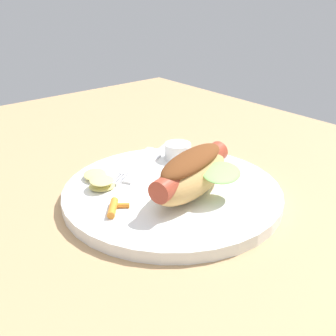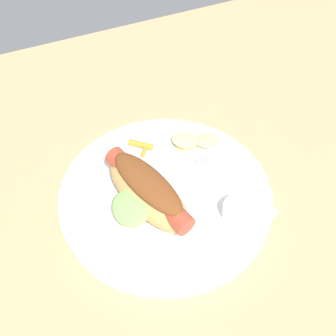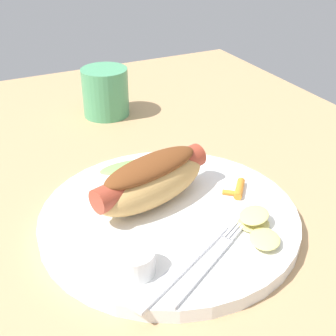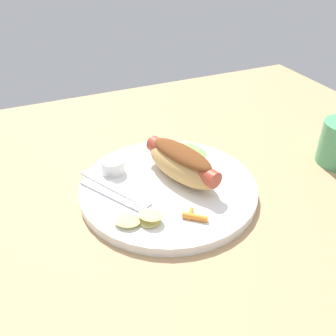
# 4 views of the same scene
# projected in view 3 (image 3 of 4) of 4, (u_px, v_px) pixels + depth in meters

# --- Properties ---
(ground_plane) EXTENTS (1.20, 0.90, 0.02)m
(ground_plane) POSITION_uv_depth(u_px,v_px,m) (160.00, 237.00, 0.54)
(ground_plane) COLOR tan
(plate) EXTENTS (0.30, 0.30, 0.02)m
(plate) POSITION_uv_depth(u_px,v_px,m) (169.00, 218.00, 0.55)
(plate) COLOR white
(plate) RESTS_ON ground_plane
(hot_dog) EXTENTS (0.11, 0.16, 0.06)m
(hot_dog) POSITION_uv_depth(u_px,v_px,m) (151.00, 179.00, 0.55)
(hot_dog) COLOR tan
(hot_dog) RESTS_ON plate
(sauce_ramekin) EXTENTS (0.04, 0.04, 0.03)m
(sauce_ramekin) POSITION_uv_depth(u_px,v_px,m) (134.00, 262.00, 0.45)
(sauce_ramekin) COLOR white
(sauce_ramekin) RESTS_ON plate
(fork) EXTENTS (0.08, 0.13, 0.00)m
(fork) POSITION_uv_depth(u_px,v_px,m) (207.00, 263.00, 0.46)
(fork) COLOR silver
(fork) RESTS_ON plate
(knife) EXTENTS (0.08, 0.14, 0.00)m
(knife) POSITION_uv_depth(u_px,v_px,m) (184.00, 264.00, 0.46)
(knife) COLOR silver
(knife) RESTS_ON plate
(chips_pile) EXTENTS (0.08, 0.06, 0.02)m
(chips_pile) POSITION_uv_depth(u_px,v_px,m) (257.00, 226.00, 0.51)
(chips_pile) COLOR #D6CB76
(chips_pile) RESTS_ON plate
(carrot_garnish) EXTENTS (0.04, 0.04, 0.01)m
(carrot_garnish) POSITION_uv_depth(u_px,v_px,m) (238.00, 190.00, 0.58)
(carrot_garnish) COLOR orange
(carrot_garnish) RESTS_ON plate
(drinking_cup) EXTENTS (0.08, 0.08, 0.08)m
(drinking_cup) POSITION_uv_depth(u_px,v_px,m) (105.00, 92.00, 0.80)
(drinking_cup) COLOR #4C9E6B
(drinking_cup) RESTS_ON ground_plane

